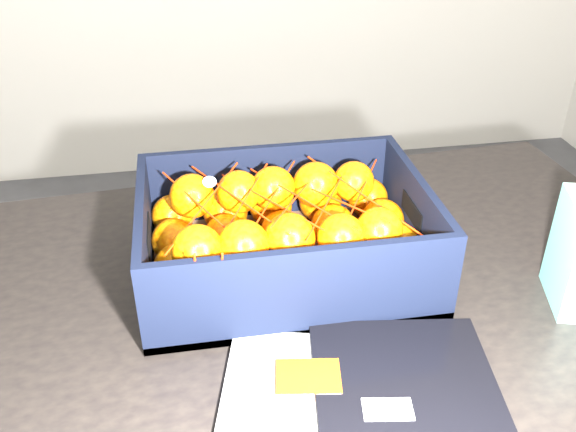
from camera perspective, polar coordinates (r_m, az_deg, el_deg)
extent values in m
cube|color=black|center=(0.90, 1.23, -9.02)|extent=(1.26, 0.89, 0.04)
cylinder|color=black|center=(1.46, -24.26, -13.04)|extent=(0.06, 0.06, 0.71)
cylinder|color=black|center=(1.56, 19.00, -8.50)|extent=(0.06, 0.06, 0.71)
cube|color=#B6B7B2|center=(0.73, 3.85, -18.18)|extent=(0.30, 0.34, 0.01)
cube|color=#B6B7B2|center=(0.73, 2.27, -18.11)|extent=(0.27, 0.32, 0.01)
cube|color=black|center=(0.75, 10.99, -16.39)|extent=(0.25, 0.31, 0.01)
cube|color=#DB4E0B|center=(0.76, 1.83, -14.15)|extent=(0.08, 0.07, 0.00)
cube|color=white|center=(0.73, 8.95, -16.77)|extent=(0.06, 0.04, 0.00)
cube|color=brown|center=(0.95, -0.31, -4.43)|extent=(0.41, 0.30, 0.01)
cube|color=black|center=(1.04, -1.68, 2.99)|extent=(0.41, 0.01, 0.13)
cube|color=black|center=(0.80, 1.45, -7.01)|extent=(0.41, 0.01, 0.13)
cube|color=black|center=(0.91, -12.73, -2.48)|extent=(0.01, 0.28, 0.13)
cube|color=black|center=(0.96, 11.37, -0.22)|extent=(0.01, 0.28, 0.13)
sphere|color=orange|center=(0.83, -9.87, -7.30)|extent=(0.06, 0.06, 0.06)
sphere|color=orange|center=(0.89, -9.79, -4.61)|extent=(0.07, 0.07, 0.07)
sphere|color=orange|center=(0.94, -10.24, -2.18)|extent=(0.06, 0.06, 0.06)
sphere|color=orange|center=(1.00, -10.31, 0.06)|extent=(0.07, 0.07, 0.07)
sphere|color=orange|center=(0.83, -4.45, -6.96)|extent=(0.07, 0.07, 0.07)
sphere|color=orange|center=(0.89, -4.76, -4.20)|extent=(0.07, 0.07, 0.07)
sphere|color=orange|center=(0.94, -5.56, -1.77)|extent=(0.07, 0.07, 0.07)
sphere|color=orange|center=(1.00, -5.65, 0.41)|extent=(0.07, 0.07, 0.07)
sphere|color=orange|center=(0.84, 0.98, -6.43)|extent=(0.07, 0.07, 0.07)
sphere|color=orange|center=(0.90, 0.09, -3.63)|extent=(0.06, 0.06, 0.06)
sphere|color=orange|center=(0.95, -0.55, -1.33)|extent=(0.06, 0.06, 0.06)
sphere|color=orange|center=(1.01, -1.57, 0.98)|extent=(0.07, 0.07, 0.07)
sphere|color=orange|center=(0.85, 5.90, -5.89)|extent=(0.07, 0.07, 0.07)
sphere|color=orange|center=(0.91, 4.83, -3.15)|extent=(0.06, 0.06, 0.06)
sphere|color=orange|center=(0.96, 4.06, -0.91)|extent=(0.07, 0.07, 0.07)
sphere|color=orange|center=(1.03, 2.92, 1.33)|extent=(0.07, 0.07, 0.07)
sphere|color=orange|center=(0.88, 11.01, -5.17)|extent=(0.06, 0.06, 0.06)
sphere|color=orange|center=(0.93, 9.64, -2.66)|extent=(0.07, 0.07, 0.07)
sphere|color=orange|center=(0.99, 8.48, -0.38)|extent=(0.07, 0.07, 0.07)
sphere|color=orange|center=(1.04, 7.18, 1.64)|extent=(0.07, 0.07, 0.07)
sphere|color=orange|center=(0.82, -8.14, -3.08)|extent=(0.07, 0.07, 0.07)
sphere|color=orange|center=(0.94, -8.62, 1.79)|extent=(0.07, 0.07, 0.07)
sphere|color=orange|center=(0.83, -4.02, -2.69)|extent=(0.07, 0.07, 0.07)
sphere|color=orange|center=(0.95, -4.45, 2.17)|extent=(0.06, 0.06, 0.06)
sphere|color=orange|center=(0.84, 0.13, -2.04)|extent=(0.07, 0.07, 0.07)
sphere|color=orange|center=(0.95, -1.35, 2.50)|extent=(0.07, 0.07, 0.07)
sphere|color=orange|center=(0.84, 4.80, -1.92)|extent=(0.06, 0.06, 0.06)
sphere|color=orange|center=(0.97, 2.50, 2.85)|extent=(0.07, 0.07, 0.07)
sphere|color=orange|center=(0.86, 8.20, -1.30)|extent=(0.06, 0.06, 0.06)
sphere|color=orange|center=(0.98, 5.93, 3.10)|extent=(0.06, 0.06, 0.06)
cylinder|color=red|center=(0.87, -7.41, 0.50)|extent=(0.11, 0.21, 0.02)
cylinder|color=red|center=(0.88, -4.66, 1.65)|extent=(0.11, 0.21, 0.00)
cylinder|color=red|center=(0.88, -1.76, 1.45)|extent=(0.11, 0.21, 0.02)
cylinder|color=red|center=(0.89, 1.07, 1.70)|extent=(0.11, 0.21, 0.01)
cylinder|color=red|center=(0.90, 3.76, 1.73)|extent=(0.11, 0.21, 0.03)
cylinder|color=red|center=(0.90, 6.60, 2.02)|extent=(0.11, 0.21, 0.03)
cylinder|color=red|center=(0.88, -7.47, 1.05)|extent=(0.11, 0.21, 0.02)
cylinder|color=red|center=(0.87, -4.51, 0.44)|extent=(0.11, 0.21, 0.03)
cylinder|color=red|center=(0.89, -1.77, 1.10)|extent=(0.11, 0.21, 0.02)
cylinder|color=red|center=(0.89, 0.99, 1.98)|extent=(0.11, 0.21, 0.03)
cylinder|color=red|center=(0.90, 3.83, 1.70)|extent=(0.11, 0.21, 0.01)
cylinder|color=red|center=(0.91, 6.45, 1.85)|extent=(0.11, 0.21, 0.00)
cylinder|color=red|center=(0.77, -8.23, -5.34)|extent=(0.00, 0.03, 0.09)
cylinder|color=red|center=(0.77, -6.01, -5.13)|extent=(0.01, 0.04, 0.08)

